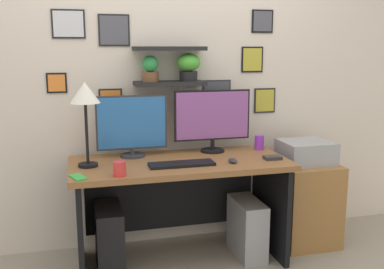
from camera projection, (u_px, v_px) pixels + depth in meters
name	position (u px, v px, depth m)	size (l,w,h in m)	color
ground_plane	(181.00, 260.00, 3.26)	(8.00, 8.00, 0.00)	gray
back_wall_assembly	(167.00, 71.00, 3.42)	(4.40, 0.24, 2.70)	beige
desk	(178.00, 188.00, 3.21)	(1.51, 0.68, 0.75)	brown
monitor_left	(132.00, 126.00, 3.21)	(0.51, 0.18, 0.44)	#2D2D33
monitor_right	(212.00, 118.00, 3.35)	(0.58, 0.18, 0.47)	black
keyboard	(182.00, 164.00, 2.99)	(0.44, 0.14, 0.02)	black
computer_mouse	(233.00, 161.00, 3.07)	(0.06, 0.09, 0.03)	#2D2D33
desk_lamp	(85.00, 98.00, 2.89)	(0.19, 0.19, 0.56)	black
cell_phone	(78.00, 177.00, 2.71)	(0.07, 0.14, 0.01)	green
coffee_mug	(119.00, 169.00, 2.75)	(0.08, 0.08, 0.09)	red
scissors_tray	(272.00, 158.00, 3.16)	(0.12, 0.08, 0.02)	#2D2D33
water_cup	(259.00, 142.00, 3.46)	(0.07, 0.07, 0.11)	purple
drawer_cabinet	(303.00, 202.00, 3.55)	(0.44, 0.50, 0.65)	#9E6B38
printer	(306.00, 152.00, 3.47)	(0.38, 0.34, 0.17)	#9E9EA3
computer_tower_left	(109.00, 237.00, 3.13)	(0.18, 0.40, 0.44)	black
computer_tower_right	(247.00, 228.00, 3.32)	(0.18, 0.40, 0.42)	#99999E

